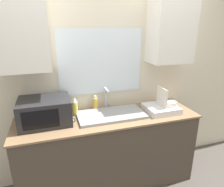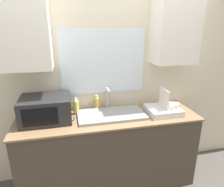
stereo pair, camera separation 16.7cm
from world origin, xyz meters
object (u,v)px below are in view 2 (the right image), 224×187
faucet (108,97)px  spray_bottle (76,106)px  mug_near_sink (68,120)px  microwave (46,109)px  dish_rack (164,109)px  soap_bottle (97,103)px

faucet → spray_bottle: 0.39m
faucet → mug_near_sink: bearing=-147.7°
microwave → dish_rack: dish_rack is taller
faucet → spray_bottle: (-0.39, -0.06, -0.05)m
faucet → microwave: size_ratio=0.52×
microwave → dish_rack: bearing=-4.6°
dish_rack → mug_near_sink: 1.10m
dish_rack → soap_bottle: (-0.74, 0.28, 0.03)m
dish_rack → mug_near_sink: (-1.10, -0.04, 0.00)m
faucet → mug_near_sink: 0.58m
microwave → mug_near_sink: size_ratio=4.58×
faucet → dish_rack: dish_rack is taller
microwave → soap_bottle: size_ratio=2.83×
dish_rack → soap_bottle: bearing=159.5°
microwave → spray_bottle: bearing=17.4°
soap_bottle → faucet: bearing=-4.0°
microwave → spray_bottle: size_ratio=2.42×
dish_rack → spray_bottle: size_ratio=1.73×
soap_bottle → spray_bottle: bearing=-164.2°
faucet → spray_bottle: faucet is taller
faucet → mug_near_sink: faucet is taller
dish_rack → mug_near_sink: size_ratio=3.27×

